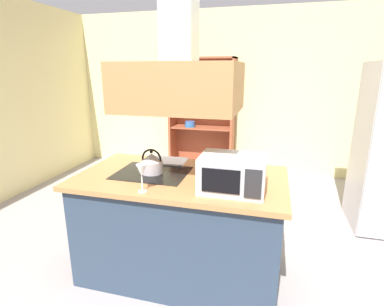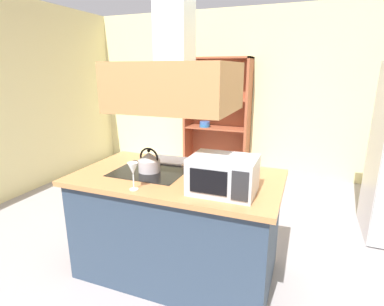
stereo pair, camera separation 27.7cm
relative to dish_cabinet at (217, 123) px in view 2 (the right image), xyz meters
name	(u,v)px [view 2 (the right image)]	position (x,y,z in m)	size (l,w,h in m)	color
ground_plane	(195,272)	(0.64, -2.79, -0.86)	(7.80, 7.80, 0.00)	gray
wall_back	(258,94)	(0.64, 0.21, 0.49)	(6.00, 0.12, 2.70)	beige
kitchen_island	(177,224)	(0.48, -2.80, -0.41)	(1.70, 0.96, 0.90)	#2B3B4F
range_hood	(175,71)	(0.48, -2.80, 0.88)	(0.90, 0.70, 1.26)	#AC7645
dish_cabinet	(217,123)	(0.00, 0.00, 0.00)	(1.10, 0.40, 1.94)	#9B4D31
kettle	(149,162)	(0.22, -2.80, 0.13)	(0.19, 0.19, 0.21)	#BCB4BA
cutting_board	(169,160)	(0.24, -2.46, 0.05)	(0.34, 0.24, 0.02)	white
microwave	(223,175)	(0.93, -3.00, 0.17)	(0.46, 0.35, 0.26)	#B7BABF
wine_glass_on_counter	(133,170)	(0.31, -3.19, 0.19)	(0.08, 0.08, 0.21)	silver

